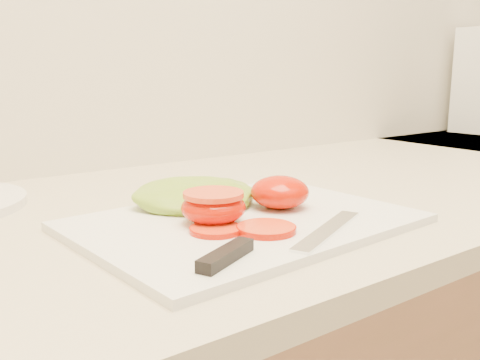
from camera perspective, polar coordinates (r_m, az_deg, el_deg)
cutting_board at (r=0.65m, az=0.53°, el=-4.49°), size 0.41×0.30×0.01m
tomato_half_dome at (r=0.69m, az=4.27°, el=-1.29°), size 0.08×0.08×0.04m
tomato_half_cut at (r=0.62m, az=-2.85°, el=-2.79°), size 0.08×0.08×0.04m
tomato_slice_0 at (r=0.59m, az=2.81°, el=-5.20°), size 0.06×0.06×0.01m
tomato_slice_1 at (r=0.59m, az=-2.60°, el=-5.29°), size 0.06×0.06×0.01m
lettuce_leaf_0 at (r=0.69m, az=-4.86°, el=-1.69°), size 0.19×0.17×0.03m
lettuce_leaf_1 at (r=0.73m, az=-1.97°, el=-1.28°), size 0.13×0.10×0.02m
knife at (r=0.54m, az=3.23°, el=-6.87°), size 0.26×0.09×0.01m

